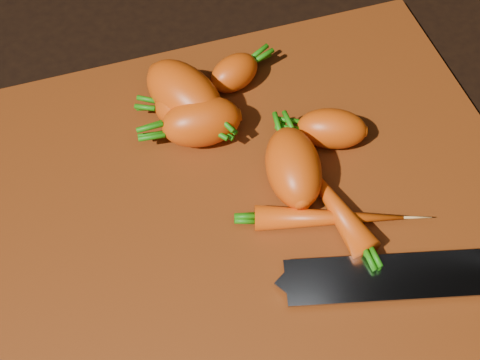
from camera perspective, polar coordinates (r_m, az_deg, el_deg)
name	(u,v)px	position (r m, az deg, el deg)	size (l,w,h in m)	color
ground	(243,210)	(0.61, 0.29, -2.59)	(2.00, 2.00, 0.01)	black
cutting_board	(243,204)	(0.60, 0.29, -2.04)	(0.50, 0.40, 0.01)	#6F2D0C
carrot_0	(188,110)	(0.63, -4.50, 6.01)	(0.06, 0.04, 0.04)	#D74406
carrot_1	(185,95)	(0.64, -4.75, 7.24)	(0.09, 0.05, 0.05)	#D74406
carrot_2	(293,167)	(0.59, 4.58, 1.09)	(0.08, 0.05, 0.05)	#D74406
carrot_3	(202,122)	(0.62, -3.30, 4.97)	(0.07, 0.05, 0.05)	#D74406
carrot_4	(234,73)	(0.67, -0.49, 9.14)	(0.05, 0.03, 0.03)	#D74406
carrot_5	(332,129)	(0.62, 7.84, 4.36)	(0.06, 0.04, 0.04)	#D74406
carrot_6	(329,218)	(0.58, 7.61, -3.21)	(0.13, 0.02, 0.02)	#D74406
carrot_7	(334,205)	(0.58, 8.06, -2.10)	(0.10, 0.03, 0.03)	#D74406
knife	(451,274)	(0.58, 17.58, -7.63)	(0.37, 0.12, 0.02)	gray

